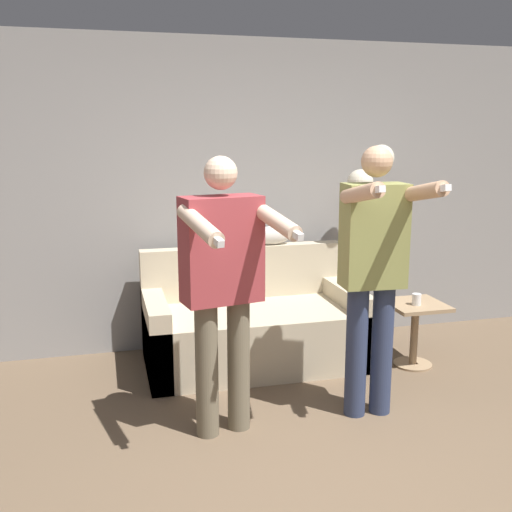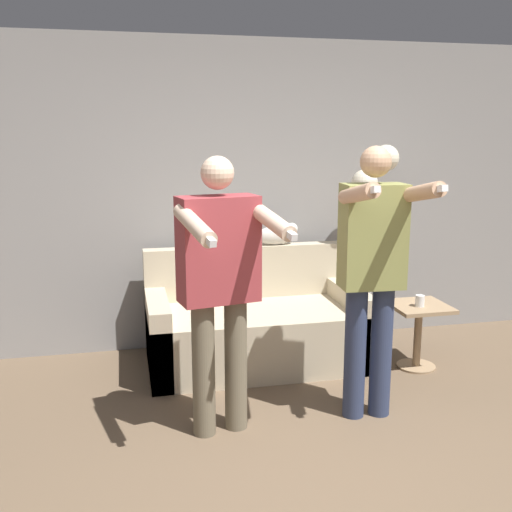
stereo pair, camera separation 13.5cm
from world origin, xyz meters
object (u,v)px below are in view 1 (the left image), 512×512
(cat, at_px, (273,235))
(side_table, at_px, (415,321))
(person_right, at_px, (374,266))
(floor_lamp, at_px, (370,193))
(cup, at_px, (417,299))
(person_left, at_px, (223,278))
(couch, at_px, (253,328))

(cat, relative_size, side_table, 0.90)
(person_right, relative_size, floor_lamp, 1.01)
(cat, bearing_deg, cup, -38.77)
(floor_lamp, relative_size, cup, 19.53)
(person_right, xyz_separation_m, cup, (0.69, 0.65, -0.45))
(person_left, bearing_deg, couch, 56.36)
(side_table, bearing_deg, cat, 143.59)
(person_left, distance_m, person_right, 0.97)
(person_left, bearing_deg, side_table, 11.57)
(person_right, height_order, cup, person_right)
(couch, bearing_deg, person_right, -64.26)
(floor_lamp, bearing_deg, couch, -171.60)
(couch, bearing_deg, cup, -19.47)
(person_left, relative_size, cat, 3.65)
(person_left, height_order, person_right, person_right)
(couch, relative_size, cup, 19.26)
(cat, distance_m, floor_lamp, 0.88)
(couch, height_order, cat, cat)
(person_right, bearing_deg, couch, 119.46)
(cat, height_order, side_table, cat)
(cat, height_order, cup, cat)
(couch, xyz_separation_m, person_left, (-0.45, -1.07, 0.70))
(couch, distance_m, person_left, 1.36)
(person_left, bearing_deg, cup, 10.52)
(person_left, height_order, side_table, person_left)
(side_table, bearing_deg, person_right, -135.86)
(couch, xyz_separation_m, cup, (1.21, -0.43, 0.27))
(person_right, distance_m, cat, 1.43)
(person_left, height_order, cup, person_left)
(person_left, relative_size, side_table, 3.30)
(cat, relative_size, cup, 5.26)
(person_left, xyz_separation_m, cup, (1.66, 0.65, -0.43))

